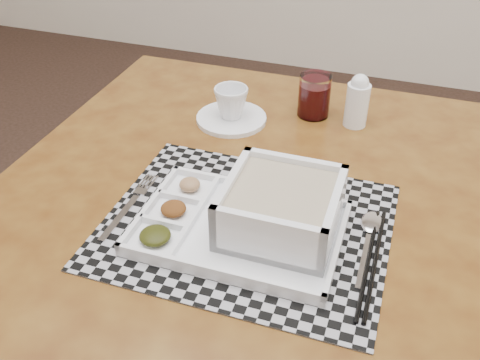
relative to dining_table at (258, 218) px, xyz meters
name	(u,v)px	position (x,y,z in m)	size (l,w,h in m)	color
dining_table	(258,218)	(0.00, 0.00, 0.00)	(0.94, 0.94, 0.70)	#4C250D
placemat	(246,225)	(0.01, -0.11, 0.07)	(0.45, 0.37, 0.00)	#98979E
serving_tray	(267,215)	(0.05, -0.11, 0.11)	(0.32, 0.22, 0.09)	white
fork	(131,204)	(-0.19, -0.12, 0.08)	(0.02, 0.19, 0.00)	silver
spoon	(371,228)	(0.20, -0.05, 0.08)	(0.04, 0.18, 0.01)	silver
chopsticks	(372,262)	(0.22, -0.13, 0.08)	(0.02, 0.24, 0.01)	black
saucer	(231,119)	(-0.13, 0.21, 0.08)	(0.15, 0.15, 0.01)	white
cup	(231,102)	(-0.13, 0.21, 0.12)	(0.07, 0.07, 0.07)	white
juice_glass	(314,97)	(0.03, 0.29, 0.11)	(0.07, 0.07, 0.09)	white
creamer_bottle	(357,101)	(0.12, 0.28, 0.13)	(0.05, 0.05, 0.12)	white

